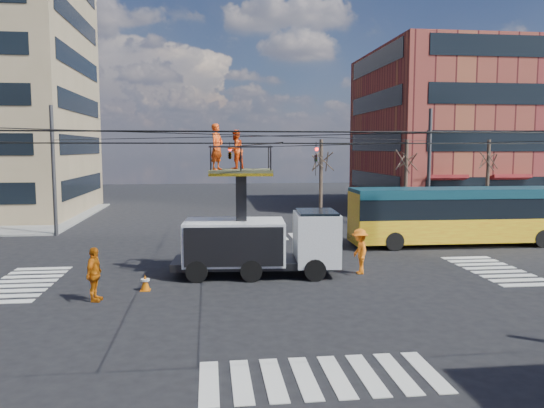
{
  "coord_description": "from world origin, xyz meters",
  "views": [
    {
      "loc": [
        -2.57,
        -21.8,
        5.39
      ],
      "look_at": [
        0.35,
        2.59,
        2.81
      ],
      "focal_mm": 35.0,
      "sensor_mm": 36.0,
      "label": 1
    }
  ],
  "objects_px": {
    "city_bus": "(466,214)",
    "worker_ground": "(94,274)",
    "utility_truck": "(260,227)",
    "flagger": "(360,251)",
    "traffic_cone": "(145,282)"
  },
  "relations": [
    {
      "from": "city_bus",
      "to": "worker_ground",
      "type": "height_order",
      "value": "city_bus"
    },
    {
      "from": "utility_truck",
      "to": "flagger",
      "type": "height_order",
      "value": "utility_truck"
    },
    {
      "from": "traffic_cone",
      "to": "worker_ground",
      "type": "relative_size",
      "value": 0.33
    },
    {
      "from": "utility_truck",
      "to": "worker_ground",
      "type": "relative_size",
      "value": 3.69
    },
    {
      "from": "worker_ground",
      "to": "flagger",
      "type": "height_order",
      "value": "flagger"
    },
    {
      "from": "flagger",
      "to": "utility_truck",
      "type": "bearing_deg",
      "value": -94.26
    },
    {
      "from": "utility_truck",
      "to": "worker_ground",
      "type": "bearing_deg",
      "value": -148.48
    },
    {
      "from": "worker_ground",
      "to": "utility_truck",
      "type": "bearing_deg",
      "value": -52.4
    },
    {
      "from": "flagger",
      "to": "traffic_cone",
      "type": "bearing_deg",
      "value": -79.29
    },
    {
      "from": "city_bus",
      "to": "worker_ground",
      "type": "xyz_separation_m",
      "value": [
        -18.27,
        -8.86,
        -0.76
      ]
    },
    {
      "from": "traffic_cone",
      "to": "worker_ground",
      "type": "distance_m",
      "value": 2.13
    },
    {
      "from": "traffic_cone",
      "to": "utility_truck",
      "type": "bearing_deg",
      "value": 23.5
    },
    {
      "from": "city_bus",
      "to": "flagger",
      "type": "xyz_separation_m",
      "value": [
        -7.79,
        -5.94,
        -0.75
      ]
    },
    {
      "from": "city_bus",
      "to": "traffic_cone",
      "type": "relative_size",
      "value": 20.28
    },
    {
      "from": "traffic_cone",
      "to": "flagger",
      "type": "relative_size",
      "value": 0.32
    }
  ]
}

